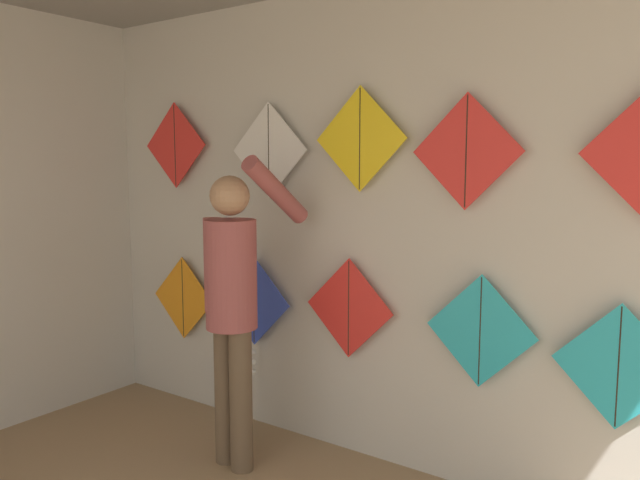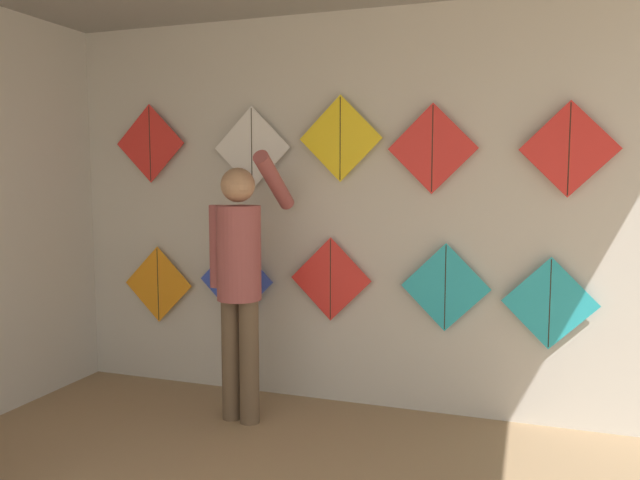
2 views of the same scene
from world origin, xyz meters
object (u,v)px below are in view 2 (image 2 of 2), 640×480
(kite_0, at_px, (158,284))
(kite_6, at_px, (252,148))
(kite_1, at_px, (236,285))
(kite_5, at_px, (150,144))
(kite_8, at_px, (432,149))
(kite_2, at_px, (331,279))
(kite_3, at_px, (445,287))
(kite_9, at_px, (569,149))
(kite_4, at_px, (550,303))
(kite_7, at_px, (340,139))
(shopkeeper, at_px, (240,271))

(kite_0, xyz_separation_m, kite_6, (0.83, 0.00, 1.06))
(kite_0, xyz_separation_m, kite_1, (0.69, -0.00, 0.03))
(kite_5, xyz_separation_m, kite_8, (2.19, 0.00, -0.07))
(kite_0, relative_size, kite_6, 1.00)
(kite_0, height_order, kite_2, kite_2)
(kite_3, relative_size, kite_9, 1.00)
(kite_8, xyz_separation_m, kite_9, (0.85, 0.00, -0.02))
(kite_1, height_order, kite_9, kite_9)
(kite_3, distance_m, kite_4, 0.67)
(kite_4, bearing_deg, kite_2, 180.00)
(kite_6, bearing_deg, kite_7, 0.00)
(kite_4, relative_size, kite_8, 1.00)
(kite_6, distance_m, kite_8, 1.32)
(kite_1, relative_size, kite_3, 1.34)
(shopkeeper, bearing_deg, kite_9, 23.62)
(kite_5, height_order, kite_6, kite_5)
(kite_1, xyz_separation_m, kite_5, (-0.73, 0.00, 1.08))
(shopkeeper, relative_size, kite_5, 3.02)
(kite_4, height_order, kite_6, kite_6)
(kite_7, xyz_separation_m, kite_8, (0.64, 0.00, -0.08))
(kite_4, distance_m, kite_9, 0.99)
(shopkeeper, bearing_deg, kite_0, 162.91)
(shopkeeper, relative_size, kite_6, 3.02)
(kite_2, distance_m, kite_4, 1.48)
(kite_0, distance_m, kite_5, 1.11)
(kite_8, distance_m, kite_9, 0.85)
(kite_5, distance_m, kite_9, 3.04)
(shopkeeper, height_order, kite_5, kite_5)
(kite_3, bearing_deg, kite_7, 180.00)
(kite_4, bearing_deg, kite_7, 180.00)
(kite_5, relative_size, kite_8, 1.00)
(kite_0, bearing_deg, kite_5, 180.00)
(kite_2, height_order, kite_5, kite_5)
(kite_1, height_order, kite_8, kite_8)
(kite_2, xyz_separation_m, kite_6, (-0.61, 0.00, 0.94))
(kite_1, xyz_separation_m, kite_9, (2.31, 0.00, 0.99))
(kite_1, distance_m, kite_2, 0.76)
(kite_8, bearing_deg, kite_4, 0.00)
(kite_6, bearing_deg, kite_1, -179.66)
(shopkeeper, relative_size, kite_0, 3.02)
(kite_2, relative_size, kite_9, 1.00)
(kite_0, xyz_separation_m, kite_7, (1.51, 0.00, 1.12))
(kite_6, height_order, kite_7, kite_7)
(kite_7, distance_m, kite_9, 1.49)
(kite_3, relative_size, kite_5, 1.00)
(kite_9, bearing_deg, kite_1, -179.98)
(kite_7, bearing_deg, kite_9, 0.00)
(shopkeeper, relative_size, kite_7, 3.02)
(shopkeeper, xyz_separation_m, kite_8, (1.19, 0.49, 0.81))
(kite_1, distance_m, kite_4, 2.24)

